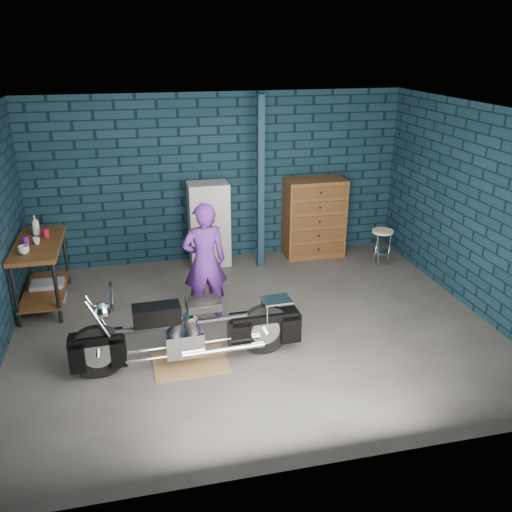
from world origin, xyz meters
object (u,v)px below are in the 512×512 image
at_px(locker, 209,224).
at_px(tool_chest, 314,218).
at_px(motorcycle, 188,326).
at_px(person, 205,262).
at_px(workbench, 42,274).
at_px(storage_bin, 48,291).
at_px(shop_stool, 381,248).

bearing_deg(locker, tool_chest, 0.00).
distance_m(motorcycle, person, 1.18).
bearing_deg(workbench, person, -22.10).
xyz_separation_m(locker, tool_chest, (1.77, 0.00, -0.02)).
height_order(workbench, locker, locker).
height_order(storage_bin, shop_stool, shop_stool).
relative_size(workbench, person, 0.89).
bearing_deg(tool_chest, storage_bin, -169.01).
xyz_separation_m(motorcycle, storage_bin, (-1.76, 2.06, -0.35)).
height_order(workbench, storage_bin, workbench).
height_order(storage_bin, locker, locker).
bearing_deg(tool_chest, workbench, -167.61).
distance_m(workbench, locker, 2.63).
distance_m(motorcycle, storage_bin, 2.74).
bearing_deg(shop_stool, person, -160.30).
relative_size(person, storage_bin, 3.56).
relative_size(motorcycle, locker, 1.63).
xyz_separation_m(workbench, person, (2.13, -0.86, 0.33)).
bearing_deg(motorcycle, storage_bin, 128.56).
height_order(motorcycle, shop_stool, motorcycle).
relative_size(workbench, motorcycle, 0.63).
xyz_separation_m(person, locker, (0.32, 1.79, -0.11)).
xyz_separation_m(storage_bin, shop_stool, (5.11, 0.10, 0.17)).
height_order(person, tool_chest, person).
bearing_deg(person, storage_bin, -28.19).
bearing_deg(motorcycle, workbench, 130.46).
bearing_deg(person, locker, -103.42).
distance_m(locker, shop_stool, 2.80).
relative_size(workbench, tool_chest, 1.07).
bearing_deg(shop_stool, workbench, -177.65).
bearing_deg(tool_chest, locker, 180.00).
height_order(motorcycle, tool_chest, tool_chest).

